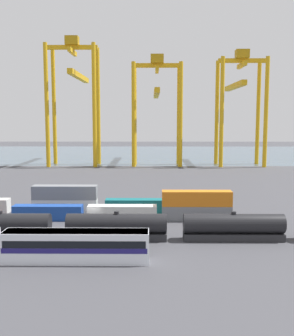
{
  "coord_description": "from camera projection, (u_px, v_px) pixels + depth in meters",
  "views": [
    {
      "loc": [
        9.96,
        -68.14,
        17.6
      ],
      "look_at": [
        9.12,
        25.7,
        6.23
      ],
      "focal_mm": 43.16,
      "sensor_mm": 36.0,
      "label": 1
    }
  ],
  "objects": [
    {
      "name": "gantry_crane_east",
      "position": [
        240.0,
        96.0,
        153.78
      ],
      "size": [
        17.67,
        34.92,
        43.18
      ],
      "color": "gold",
      "rests_on": "ground_plane"
    },
    {
      "name": "shipping_container_3",
      "position": [
        122.0,
        213.0,
        70.7
      ],
      "size": [
        12.1,
        2.44,
        2.6
      ],
      "primitive_type": "cube",
      "color": "silver",
      "rests_on": "ground_plane"
    },
    {
      "name": "ground_plane",
      "position": [
        114.0,
        184.0,
        109.55
      ],
      "size": [
        420.0,
        420.0,
        0.0
      ],
      "primitive_type": "plane",
      "color": "#424247"
    },
    {
      "name": "shipping_container_11",
      "position": [
        138.0,
        206.0,
        76.19
      ],
      "size": [
        12.1,
        2.44,
        2.6
      ],
      "primitive_type": "cube",
      "color": "#146066",
      "rests_on": "ground_plane"
    },
    {
      "name": "harbour_water",
      "position": [
        131.0,
        154.0,
        207.05
      ],
      "size": [
        400.0,
        110.0,
        0.01
      ],
      "primitive_type": "cube",
      "color": "#475B6B",
      "rests_on": "ground_plane"
    },
    {
      "name": "shipping_container_2",
      "position": [
        48.0,
        213.0,
        70.82
      ],
      "size": [
        12.1,
        2.44,
        2.6
      ],
      "primitive_type": "cube",
      "color": "#1C4299",
      "rests_on": "ground_plane"
    },
    {
      "name": "shipping_container_9",
      "position": [
        65.0,
        206.0,
        76.31
      ],
      "size": [
        12.1,
        2.44,
        2.6
      ],
      "primitive_type": "cube",
      "color": "silver",
      "rests_on": "ground_plane"
    },
    {
      "name": "gantry_crane_central",
      "position": [
        157.0,
        99.0,
        155.36
      ],
      "size": [
        18.81,
        41.08,
        41.48
      ],
      "color": "gold",
      "rests_on": "ground_plane"
    },
    {
      "name": "shipping_container_5",
      "position": [
        197.0,
        198.0,
        70.27
      ],
      "size": [
        12.1,
        2.44,
        2.6
      ],
      "primitive_type": "cube",
      "color": "orange",
      "rests_on": "shipping_container_4"
    },
    {
      "name": "passenger_train",
      "position": [
        0.0,
        245.0,
        50.0
      ],
      "size": [
        36.93,
        3.14,
        3.9
      ],
      "color": "silver",
      "rests_on": "ground_plane"
    },
    {
      "name": "shipping_container_4",
      "position": [
        197.0,
        213.0,
        70.59
      ],
      "size": [
        12.1,
        2.44,
        2.6
      ],
      "primitive_type": "cube",
      "color": "slate",
      "rests_on": "ground_plane"
    },
    {
      "name": "gantry_crane_west",
      "position": [
        75.0,
        88.0,
        154.46
      ],
      "size": [
        18.94,
        39.27,
        48.09
      ],
      "color": "gold",
      "rests_on": "ground_plane"
    },
    {
      "name": "freight_tank_row",
      "position": [
        175.0,
        227.0,
        58.92
      ],
      "size": [
        65.83,
        2.79,
        4.25
      ],
      "color": "#232326",
      "rests_on": "ground_plane"
    },
    {
      "name": "shipping_container_10",
      "position": [
        65.0,
        192.0,
        76.0
      ],
      "size": [
        12.1,
        2.44,
        2.6
      ],
      "primitive_type": "cube",
      "color": "slate",
      "rests_on": "shipping_container_9"
    }
  ]
}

